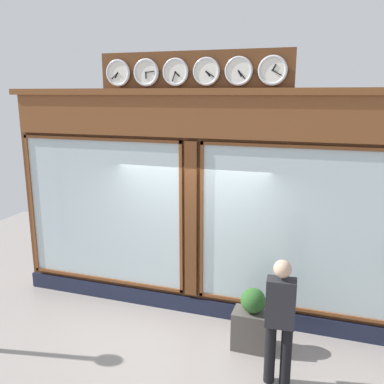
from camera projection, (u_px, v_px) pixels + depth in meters
The scene contains 4 objects.
shop_facade at pixel (194, 203), 6.76m from camera, with size 6.57×0.42×4.26m.
pedestrian at pixel (280, 317), 5.14m from camera, with size 0.37×0.24×1.69m.
planter_box at pixel (252, 330), 6.02m from camera, with size 0.56×0.36×0.58m, color #4C4742.
planter_shrub at pixel (253, 301), 5.91m from camera, with size 0.36×0.36×0.36m, color #285623.
Camera 1 is at (-2.01, 6.10, 3.64)m, focal length 38.74 mm.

